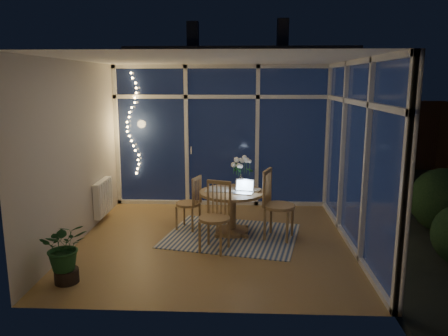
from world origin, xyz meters
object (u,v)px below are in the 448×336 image
Objects in this scene: chair_right at (279,204)px; laptop at (243,186)px; chair_front at (214,217)px; dining_table at (232,213)px; chair_left at (188,202)px; potted_plant at (65,252)px; flower_vase at (241,180)px.

laptop is (-0.53, 0.08, 0.25)m from chair_right.
chair_right reaches higher than laptop.
chair_right is 1.08× the size of chair_front.
dining_table is 0.48m from laptop.
laptop is at bearing 74.61° from chair_front.
chair_right is (1.40, -0.37, 0.09)m from chair_left.
flower_vase is at bearing 45.23° from potted_plant.
chair_left is 1.15× the size of potted_plant.
chair_left is 2.26m from potted_plant.
potted_plant is at bearing -137.28° from dining_table.
chair_left is at bearing -172.77° from flower_vase.
chair_left is at bearing 174.69° from laptop.
dining_table is 1.30× the size of potted_plant.
chair_front is at bearing -109.92° from flower_vase.
chair_front reaches higher than flower_vase.
chair_right is at bearing 5.02° from laptop.
chair_right is at bearing 93.58° from chair_left.
chair_left is 4.16× the size of flower_vase.
chair_left is 3.06× the size of laptop.
laptop is at bearing 100.78° from chair_right.
chair_right is at bearing -39.95° from flower_vase.
dining_table is at bearing 161.95° from laptop.
laptop is at bearing -84.91° from flower_vase.
dining_table is 4.69× the size of flower_vase.
flower_vase is at bearing 108.36° from laptop.
potted_plant is (-2.59, -1.56, -0.15)m from chair_right.
chair_left is 1.00m from chair_front.
dining_table is at bearing 90.43° from chair_front.
chair_front is at bearing 137.99° from chair_right.
chair_right is 0.59m from laptop.
flower_vase is 2.89m from potted_plant.
chair_front is 1.28× the size of potted_plant.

